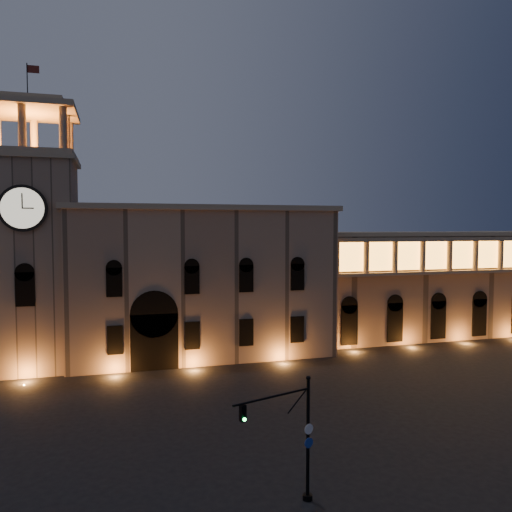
# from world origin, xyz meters

# --- Properties ---
(ground) EXTENTS (160.00, 160.00, 0.00)m
(ground) POSITION_xyz_m (0.00, 0.00, 0.00)
(ground) COLOR black
(ground) RESTS_ON ground
(government_building) EXTENTS (30.80, 12.80, 17.60)m
(government_building) POSITION_xyz_m (-2.08, 21.93, 8.77)
(government_building) COLOR #90745E
(government_building) RESTS_ON ground
(clock_tower) EXTENTS (9.80, 9.80, 32.40)m
(clock_tower) POSITION_xyz_m (-20.50, 20.98, 12.50)
(clock_tower) COLOR #90745E
(clock_tower) RESTS_ON ground
(colonnade_wing) EXTENTS (40.60, 11.50, 14.50)m
(colonnade_wing) POSITION_xyz_m (32.00, 23.92, 7.33)
(colonnade_wing) COLOR #8A6F58
(colonnade_wing) RESTS_ON ground
(traffic_light) EXTENTS (4.89, 1.86, 7.01)m
(traffic_light) POSITION_xyz_m (-2.52, -12.14, 3.68)
(traffic_light) COLOR black
(traffic_light) RESTS_ON ground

